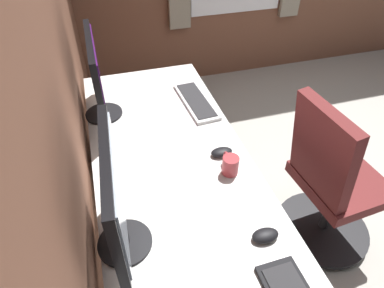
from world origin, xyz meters
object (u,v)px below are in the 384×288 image
keyboard_main (196,101)px  monitor_primary (116,197)px  monitor_secondary (96,74)px  coffee_mug (230,165)px  drawer_pedestal (160,180)px  mouse_spare (222,152)px  office_chair (330,186)px  mouse_main (265,235)px

keyboard_main → monitor_primary: bearing=147.5°
monitor_secondary → coffee_mug: (-0.61, -0.50, -0.21)m
drawer_pedestal → monitor_primary: monitor_primary is taller
mouse_spare → coffee_mug: coffee_mug is taller
monitor_secondary → office_chair: (-0.62, -1.10, -0.52)m
monitor_secondary → keyboard_main: size_ratio=1.24×
mouse_main → drawer_pedestal: bearing=18.7°
drawer_pedestal → mouse_main: size_ratio=6.68×
mouse_spare → coffee_mug: (-0.12, 0.01, 0.03)m
monitor_primary → coffee_mug: 0.59m
keyboard_main → drawer_pedestal: bearing=123.5°
keyboard_main → mouse_spare: mouse_spare is taller
drawer_pedestal → office_chair: bearing=-115.3°
coffee_mug → monitor_secondary: bearing=39.1°
monitor_secondary → mouse_main: size_ratio=5.12×
monitor_primary → monitor_secondary: monitor_primary is taller
monitor_primary → mouse_main: size_ratio=4.64×
monitor_secondary → office_chair: monitor_secondary is taller
monitor_primary → mouse_main: (-0.12, -0.50, -0.24)m
coffee_mug → mouse_spare: bearing=-2.5°
mouse_spare → office_chair: 0.67m
keyboard_main → monitor_secondary: bearing=86.5°
drawer_pedestal → monitor_primary: size_ratio=1.44×
drawer_pedestal → office_chair: 0.96m
drawer_pedestal → office_chair: size_ratio=0.72×
mouse_main → office_chair: office_chair is taller
keyboard_main → coffee_mug: 0.58m
monitor_primary → mouse_spare: size_ratio=4.64×
keyboard_main → mouse_main: mouse_main is taller
mouse_main → coffee_mug: size_ratio=0.91×
drawer_pedestal → mouse_spare: (-0.28, -0.26, 0.40)m
monitor_primary → monitor_secondary: (0.85, -0.00, -0.01)m
keyboard_main → mouse_main: size_ratio=4.12×
keyboard_main → coffee_mug: bearing=178.0°
drawer_pedestal → monitor_secondary: (0.22, 0.24, 0.63)m
monitor_secondary → office_chair: 1.37m
monitor_primary → mouse_spare: (0.35, -0.51, -0.24)m
drawer_pedestal → mouse_spare: bearing=-136.9°
drawer_pedestal → mouse_spare: mouse_spare is taller
monitor_primary → monitor_secondary: 0.85m
drawer_pedestal → coffee_mug: size_ratio=6.10×
keyboard_main → office_chair: (-0.59, -0.58, -0.28)m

